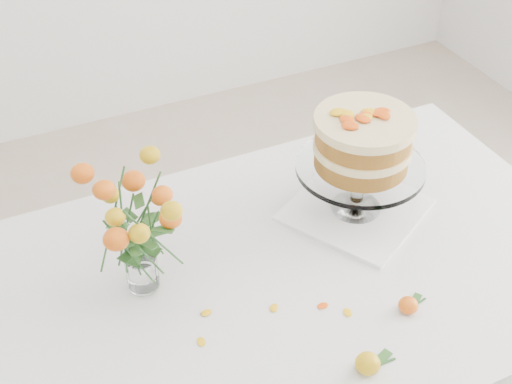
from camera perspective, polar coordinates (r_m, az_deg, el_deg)
table at (r=1.74m, az=3.52°, el=-7.64°), size 1.43×0.93×0.76m
napkin at (r=1.84m, az=7.94°, el=-1.40°), size 0.42×0.42×0.01m
cake_stand at (r=1.72m, az=8.51°, el=3.60°), size 0.32×0.32×0.29m
rose_vase at (r=1.51m, az=-9.72°, el=-1.87°), size 0.29×0.29×0.36m
loose_rose_near at (r=1.48m, az=8.94°, el=-13.40°), size 0.09×0.05×0.04m
loose_rose_far at (r=1.60m, az=12.09°, el=-8.85°), size 0.08×0.04×0.04m
stray_petal_a at (r=1.58m, az=1.46°, el=-9.26°), size 0.03×0.02×0.00m
stray_petal_b at (r=1.59m, az=5.37°, el=-9.06°), size 0.03×0.02×0.00m
stray_petal_c at (r=1.59m, az=7.36°, el=-9.54°), size 0.03×0.02×0.00m
stray_petal_d at (r=1.58m, az=-3.99°, el=-9.62°), size 0.03×0.02×0.00m
stray_petal_e at (r=1.53m, az=-4.41°, el=-11.87°), size 0.03×0.02×0.00m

